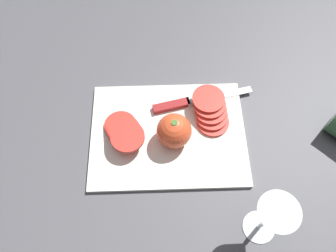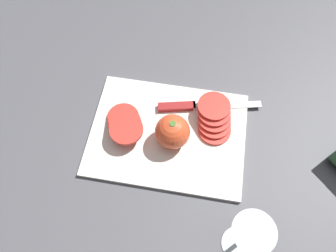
# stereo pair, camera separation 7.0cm
# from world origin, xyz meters

# --- Properties ---
(ground_plane) EXTENTS (3.00, 3.00, 0.00)m
(ground_plane) POSITION_xyz_m (0.00, 0.00, 0.00)
(ground_plane) COLOR #4C4C51
(cutting_board) EXTENTS (0.37, 0.28, 0.01)m
(cutting_board) POSITION_xyz_m (0.03, 0.00, 0.01)
(cutting_board) COLOR silver
(cutting_board) RESTS_ON ground_plane
(wine_glass) EXTENTS (0.08, 0.08, 0.15)m
(wine_glass) POSITION_xyz_m (0.21, -0.23, 0.10)
(wine_glass) COLOR silver
(wine_glass) RESTS_ON ground_plane
(whole_tomato) EXTENTS (0.08, 0.08, 0.08)m
(whole_tomato) POSITION_xyz_m (0.04, -0.01, 0.05)
(whole_tomato) COLOR #DB4C28
(whole_tomato) RESTS_ON cutting_board
(knife) EXTENTS (0.26, 0.08, 0.01)m
(knife) POSITION_xyz_m (0.06, 0.08, 0.02)
(knife) COLOR silver
(knife) RESTS_ON cutting_board
(tomato_slice_stack_near) EXTENTS (0.10, 0.12, 0.04)m
(tomato_slice_stack_near) POSITION_xyz_m (-0.08, -0.00, 0.03)
(tomato_slice_stack_near) COLOR red
(tomato_slice_stack_near) RESTS_ON cutting_board
(tomato_slice_stack_far) EXTENTS (0.09, 0.13, 0.04)m
(tomato_slice_stack_far) POSITION_xyz_m (0.13, 0.05, 0.03)
(tomato_slice_stack_far) COLOR red
(tomato_slice_stack_far) RESTS_ON cutting_board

